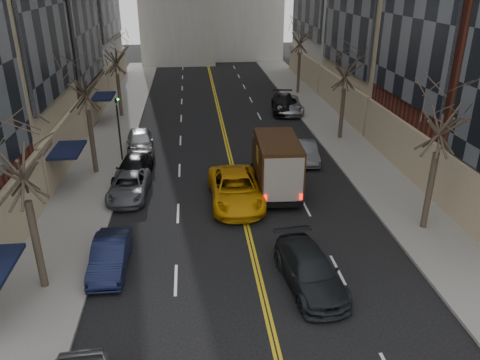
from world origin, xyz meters
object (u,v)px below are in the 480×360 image
object	(u,v)px
pedestrian	(263,176)
ups_truck	(276,164)
taxi	(235,189)
observer_sedan	(310,270)

from	to	relation	value
pedestrian	ups_truck	bearing A→B (deg)	-130.23
ups_truck	taxi	size ratio (longest dim) A/B	1.03
observer_sedan	pedestrian	bearing A→B (deg)	86.51
pedestrian	taxi	bearing A→B (deg)	108.80
taxi	pedestrian	size ratio (longest dim) A/B	3.56
observer_sedan	pedestrian	xyz separation A→B (m)	(-0.51, 9.50, 0.12)
ups_truck	pedestrian	xyz separation A→B (m)	(-0.73, 0.22, -0.84)
taxi	pedestrian	distance (m)	2.40
taxi	observer_sedan	bearing A→B (deg)	-74.99
taxi	pedestrian	bearing A→B (deg)	40.82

